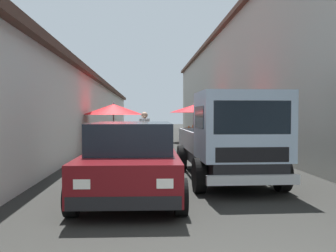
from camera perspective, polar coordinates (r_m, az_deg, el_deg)
ground at (r=16.52m, az=-0.18°, el=-3.80°), size 90.00×90.00×0.00m
building_left_whitewash at (r=19.62m, az=-21.44°, el=2.17°), size 49.80×7.50×3.54m
building_right_concrete at (r=20.36m, az=19.61°, el=6.68°), size 49.80×7.50×6.74m
fruit_stall_far_right at (r=15.89m, az=-8.40°, el=1.95°), size 2.58×2.58×2.14m
fruit_stall_near_right at (r=21.48m, az=3.93°, el=2.27°), size 2.80×2.80×2.25m
fruit_stall_mid_lane at (r=14.05m, az=8.80°, el=2.37°), size 2.14×2.14×2.35m
hatchback_car at (r=7.23m, az=-5.66°, el=-5.14°), size 3.94×1.98×1.45m
delivery_truck at (r=8.42m, az=9.98°, el=-2.11°), size 4.95×2.04×2.08m
vendor_by_crates at (r=13.23m, az=-3.66°, el=-0.89°), size 0.62×0.38×1.70m
vendor_in_shade at (r=18.18m, az=5.71°, el=-0.27°), size 0.33×0.63×1.65m
parked_scooter at (r=11.27m, az=10.04°, el=-4.15°), size 1.64×0.65×1.14m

